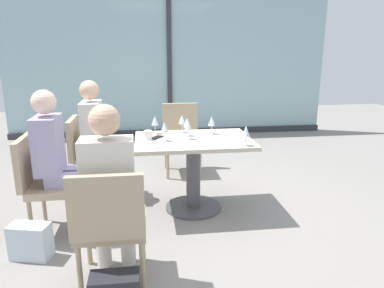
{
  "coord_description": "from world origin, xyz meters",
  "views": [
    {
      "loc": [
        -0.45,
        -3.38,
        1.61
      ],
      "look_at": [
        0.0,
        0.1,
        0.65
      ],
      "focal_mm": 34.08,
      "sensor_mm": 36.0,
      "label": 1
    }
  ],
  "objects_px": {
    "person_side_end": "(57,156)",
    "wine_glass_1": "(164,127)",
    "person_front_left": "(110,186)",
    "wine_glass_2": "(155,121)",
    "wine_glass_5": "(188,126)",
    "coffee_cup": "(148,135)",
    "chair_side_end": "(46,179)",
    "person_far_left": "(98,134)",
    "wine_glass_0": "(246,131)",
    "cell_phone_on_table": "(157,137)",
    "wine_glass_4": "(187,123)",
    "chair_front_left": "(110,221)",
    "chair_far_left": "(89,152)",
    "chair_near_window": "(181,134)",
    "handbag_1": "(31,241)",
    "dining_table_main": "(193,160)",
    "wine_glass_3": "(212,121)",
    "wine_glass_6": "(182,120)"
  },
  "relations": [
    {
      "from": "person_side_end",
      "to": "wine_glass_1",
      "type": "xyz_separation_m",
      "value": [
        0.93,
        0.26,
        0.16
      ]
    },
    {
      "from": "person_front_left",
      "to": "wine_glass_2",
      "type": "relative_size",
      "value": 6.81
    },
    {
      "from": "person_side_end",
      "to": "wine_glass_5",
      "type": "distance_m",
      "value": 1.21
    },
    {
      "from": "person_front_left",
      "to": "coffee_cup",
      "type": "bearing_deg",
      "value": 75.88
    },
    {
      "from": "chair_side_end",
      "to": "person_far_left",
      "type": "relative_size",
      "value": 0.69
    },
    {
      "from": "wine_glass_0",
      "to": "wine_glass_1",
      "type": "distance_m",
      "value": 0.76
    },
    {
      "from": "chair_side_end",
      "to": "cell_phone_on_table",
      "type": "xyz_separation_m",
      "value": [
        0.97,
        0.39,
        0.24
      ]
    },
    {
      "from": "wine_glass_4",
      "to": "coffee_cup",
      "type": "distance_m",
      "value": 0.41
    },
    {
      "from": "chair_front_left",
      "to": "wine_glass_2",
      "type": "xyz_separation_m",
      "value": [
        0.35,
        1.43,
        0.37
      ]
    },
    {
      "from": "chair_side_end",
      "to": "wine_glass_4",
      "type": "height_order",
      "value": "wine_glass_4"
    },
    {
      "from": "person_front_left",
      "to": "coffee_cup",
      "type": "relative_size",
      "value": 14.0
    },
    {
      "from": "chair_far_left",
      "to": "wine_glass_1",
      "type": "xyz_separation_m",
      "value": [
        0.78,
        -0.5,
        0.37
      ]
    },
    {
      "from": "chair_near_window",
      "to": "wine_glass_4",
      "type": "bearing_deg",
      "value": -92.57
    },
    {
      "from": "wine_glass_5",
      "to": "handbag_1",
      "type": "relative_size",
      "value": 0.62
    },
    {
      "from": "chair_far_left",
      "to": "person_front_left",
      "type": "bearing_deg",
      "value": -76.76
    },
    {
      "from": "person_front_left",
      "to": "handbag_1",
      "type": "xyz_separation_m",
      "value": [
        -0.66,
        0.34,
        -0.56
      ]
    },
    {
      "from": "chair_side_end",
      "to": "chair_far_left",
      "type": "bearing_deg",
      "value": 71.36
    },
    {
      "from": "chair_front_left",
      "to": "chair_far_left",
      "type": "xyz_separation_m",
      "value": [
        -0.36,
        1.62,
        0.0
      ]
    },
    {
      "from": "dining_table_main",
      "to": "wine_glass_4",
      "type": "xyz_separation_m",
      "value": [
        -0.05,
        0.12,
        0.34
      ]
    },
    {
      "from": "dining_table_main",
      "to": "wine_glass_0",
      "type": "bearing_deg",
      "value": -34.98
    },
    {
      "from": "dining_table_main",
      "to": "wine_glass_3",
      "type": "bearing_deg",
      "value": 38.47
    },
    {
      "from": "chair_side_end",
      "to": "wine_glass_2",
      "type": "xyz_separation_m",
      "value": [
        0.96,
        0.57,
        0.37
      ]
    },
    {
      "from": "person_front_left",
      "to": "wine_glass_2",
      "type": "distance_m",
      "value": 1.37
    },
    {
      "from": "chair_side_end",
      "to": "person_far_left",
      "type": "distance_m",
      "value": 0.87
    },
    {
      "from": "chair_front_left",
      "to": "wine_glass_1",
      "type": "height_order",
      "value": "wine_glass_1"
    },
    {
      "from": "wine_glass_2",
      "to": "person_far_left",
      "type": "bearing_deg",
      "value": 161.86
    },
    {
      "from": "wine_glass_6",
      "to": "coffee_cup",
      "type": "height_order",
      "value": "wine_glass_6"
    },
    {
      "from": "wine_glass_4",
      "to": "person_far_left",
      "type": "bearing_deg",
      "value": 159.83
    },
    {
      "from": "wine_glass_2",
      "to": "wine_glass_4",
      "type": "bearing_deg",
      "value": -23.87
    },
    {
      "from": "chair_front_left",
      "to": "person_far_left",
      "type": "relative_size",
      "value": 0.69
    },
    {
      "from": "chair_near_window",
      "to": "wine_glass_5",
      "type": "distance_m",
      "value": 1.23
    },
    {
      "from": "chair_front_left",
      "to": "wine_glass_6",
      "type": "distance_m",
      "value": 1.62
    },
    {
      "from": "chair_far_left",
      "to": "wine_glass_0",
      "type": "distance_m",
      "value": 1.72
    },
    {
      "from": "person_side_end",
      "to": "person_far_left",
      "type": "relative_size",
      "value": 1.0
    },
    {
      "from": "person_front_left",
      "to": "wine_glass_5",
      "type": "relative_size",
      "value": 6.81
    },
    {
      "from": "chair_side_end",
      "to": "chair_near_window",
      "type": "distance_m",
      "value": 1.97
    },
    {
      "from": "chair_front_left",
      "to": "wine_glass_0",
      "type": "xyz_separation_m",
      "value": [
        1.14,
        0.86,
        0.37
      ]
    },
    {
      "from": "chair_far_left",
      "to": "handbag_1",
      "type": "bearing_deg",
      "value": -104.62
    },
    {
      "from": "chair_near_window",
      "to": "chair_side_end",
      "type": "bearing_deg",
      "value": -131.9
    },
    {
      "from": "wine_glass_3",
      "to": "wine_glass_5",
      "type": "height_order",
      "value": "same"
    },
    {
      "from": "wine_glass_5",
      "to": "handbag_1",
      "type": "xyz_separation_m",
      "value": [
        -1.32,
        -0.71,
        -0.72
      ]
    },
    {
      "from": "person_far_left",
      "to": "wine_glass_3",
      "type": "relative_size",
      "value": 6.81
    },
    {
      "from": "chair_side_end",
      "to": "wine_glass_6",
      "type": "relative_size",
      "value": 4.7
    },
    {
      "from": "chair_near_window",
      "to": "wine_glass_2",
      "type": "distance_m",
      "value": 1.04
    },
    {
      "from": "wine_glass_1",
      "to": "wine_glass_3",
      "type": "distance_m",
      "value": 0.53
    },
    {
      "from": "person_far_left",
      "to": "wine_glass_4",
      "type": "xyz_separation_m",
      "value": [
        0.91,
        -0.33,
        0.16
      ]
    },
    {
      "from": "chair_near_window",
      "to": "wine_glass_5",
      "type": "bearing_deg",
      "value": -92.45
    },
    {
      "from": "chair_front_left",
      "to": "chair_side_end",
      "type": "bearing_deg",
      "value": 125.45
    },
    {
      "from": "chair_far_left",
      "to": "person_front_left",
      "type": "xyz_separation_m",
      "value": [
        0.36,
        -1.51,
        0.2
      ]
    },
    {
      "from": "wine_glass_0",
      "to": "wine_glass_4",
      "type": "height_order",
      "value": "same"
    }
  ]
}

